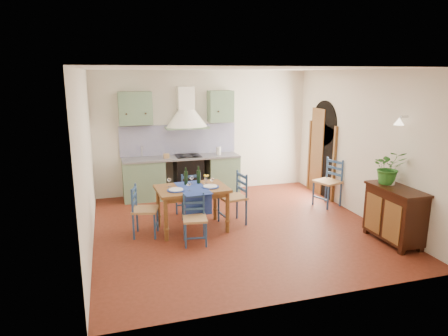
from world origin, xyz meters
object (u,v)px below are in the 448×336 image
Objects in this scene: dining_table at (192,192)px; chair_near at (195,219)px; potted_plant at (389,167)px; sideboard at (394,213)px.

chair_near is (-0.09, -0.59, -0.27)m from dining_table.
chair_near is at bearing 168.56° from potted_plant.
potted_plant reaches higher than dining_table.
sideboard is 0.75m from potted_plant.
chair_near is at bearing -98.64° from dining_table.
dining_table reaches higher than chair_near.
potted_plant is (0.01, 0.24, 0.71)m from sideboard.
potted_plant reaches higher than chair_near.
sideboard is at bearing -25.65° from dining_table.
chair_near is 3.31m from potted_plant.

